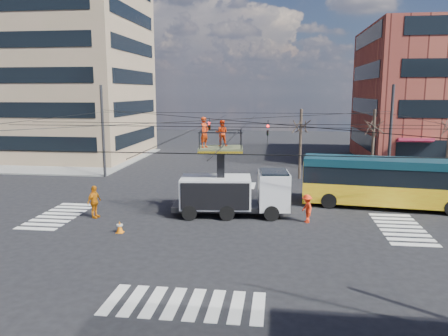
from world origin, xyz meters
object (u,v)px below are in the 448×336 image
city_bus (392,182)px  worker_ground (94,202)px  traffic_cone (120,227)px  utility_truck (234,183)px  flagger (307,209)px

city_bus → worker_ground: (-18.15, -4.68, -0.75)m
traffic_cone → worker_ground: size_ratio=0.33×
utility_truck → flagger: bearing=-19.1°
traffic_cone → worker_ground: (-2.49, 2.51, 0.65)m
utility_truck → worker_ground: utility_truck is taller
city_bus → worker_ground: city_bus is taller
traffic_cone → flagger: bearing=17.5°
traffic_cone → flagger: 10.52m
utility_truck → worker_ground: (-8.20, -1.66, -1.00)m
utility_truck → traffic_cone: bearing=-149.7°
utility_truck → traffic_cone: utility_truck is taller
traffic_cone → flagger: flagger is taller
utility_truck → flagger: utility_truck is taller
worker_ground → flagger: 12.53m
city_bus → traffic_cone: size_ratio=17.76×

